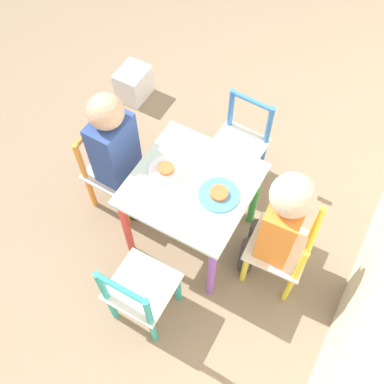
{
  "coord_description": "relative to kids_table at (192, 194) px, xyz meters",
  "views": [
    {
      "loc": [
        0.9,
        0.51,
        2.05
      ],
      "look_at": [
        0.0,
        0.0,
        0.41
      ],
      "focal_mm": 42.0,
      "sensor_mm": 36.0,
      "label": 1
    }
  ],
  "objects": [
    {
      "name": "chair_blue",
      "position": [
        -0.45,
        0.02,
        -0.15
      ],
      "size": [
        0.27,
        0.27,
        0.51
      ],
      "rotation": [
        0.0,
        0.0,
        1.52
      ],
      "color": "silver",
      "rests_on": "ground_plane"
    },
    {
      "name": "chair_orange",
      "position": [
        -0.01,
        -0.45,
        -0.15
      ],
      "size": [
        0.27,
        0.27,
        0.51
      ],
      "rotation": [
        0.0,
        0.0,
        -3.16
      ],
      "color": "silver",
      "rests_on": "ground_plane"
    },
    {
      "name": "chair_yellow",
      "position": [
        -0.02,
        0.45,
        -0.15
      ],
      "size": [
        0.27,
        0.27,
        0.51
      ],
      "rotation": [
        0.0,
        0.0,
        0.05
      ],
      "color": "silver",
      "rests_on": "ground_plane"
    },
    {
      "name": "chair_teal",
      "position": [
        0.45,
        0.0,
        -0.15
      ],
      "size": [
        0.26,
        0.26,
        0.51
      ],
      "rotation": [
        0.0,
        0.0,
        -1.56
      ],
      "color": "silver",
      "rests_on": "ground_plane"
    },
    {
      "name": "plate_front",
      "position": [
        -0.0,
        -0.13,
        0.09
      ],
      "size": [
        0.15,
        0.15,
        0.03
      ],
      "color": "white",
      "rests_on": "kids_table"
    },
    {
      "name": "child_back",
      "position": [
        -0.02,
        0.39,
        0.07
      ],
      "size": [
        0.21,
        0.22,
        0.76
      ],
      "rotation": [
        0.0,
        0.0,
        0.05
      ],
      "color": "#38383D",
      "rests_on": "ground_plane"
    },
    {
      "name": "child_front",
      "position": [
        -0.01,
        -0.39,
        0.06
      ],
      "size": [
        0.2,
        0.21,
        0.77
      ],
      "rotation": [
        0.0,
        0.0,
        -3.16
      ],
      "color": "#38383D",
      "rests_on": "ground_plane"
    },
    {
      "name": "ground_plane",
      "position": [
        0.0,
        0.0,
        -0.39
      ],
      "size": [
        6.0,
        6.0,
        0.0
      ],
      "primitive_type": "plane",
      "color": "#8C755B"
    },
    {
      "name": "storage_bin",
      "position": [
        -0.68,
        -0.79,
        -0.3
      ],
      "size": [
        0.2,
        0.16,
        0.2
      ],
      "color": "silver",
      "rests_on": "ground_plane"
    },
    {
      "name": "plate_back",
      "position": [
        0.0,
        0.13,
        0.09
      ],
      "size": [
        0.17,
        0.17,
        0.03
      ],
      "color": "#4C9EE0",
      "rests_on": "kids_table"
    },
    {
      "name": "kids_table",
      "position": [
        0.0,
        0.0,
        0.0
      ],
      "size": [
        0.51,
        0.51,
        0.48
      ],
      "color": "silver",
      "rests_on": "ground_plane"
    }
  ]
}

